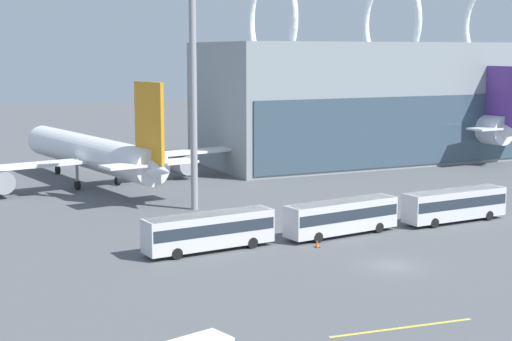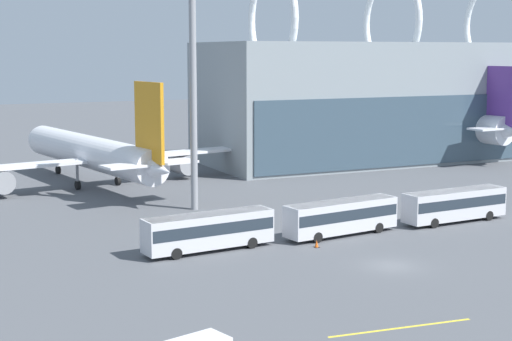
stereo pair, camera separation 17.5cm
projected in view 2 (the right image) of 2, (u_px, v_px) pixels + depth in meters
name	position (u px, v px, depth m)	size (l,w,h in m)	color
ground_plane	(391.00, 266.00, 64.09)	(440.00, 440.00, 0.00)	#515459
terminal_building	(492.00, 96.00, 136.74)	(104.31, 23.15, 29.98)	gray
airliner_at_gate_near	(96.00, 154.00, 100.83)	(44.69, 40.88, 14.03)	white
airliner_at_gate_far	(439.00, 124.00, 131.21)	(38.54, 36.71, 15.19)	silver
shuttle_bus_0	(209.00, 229.00, 68.62)	(12.15, 3.75, 3.32)	silver
shuttle_bus_1	(341.00, 215.00, 74.47)	(12.19, 4.14, 3.32)	silver
shuttle_bus_2	(455.00, 203.00, 80.31)	(12.10, 3.34, 3.32)	silver
floodlight_mast	(193.00, 78.00, 84.86)	(2.36, 2.36, 24.88)	gray
lane_stripe_1	(401.00, 328.00, 49.68)	(10.12, 0.25, 0.01)	yellow
traffic_cone_0	(317.00, 244.00, 70.10)	(0.47, 0.47, 0.67)	black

